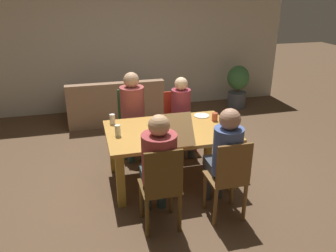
# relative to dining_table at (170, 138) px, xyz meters

# --- Properties ---
(ground_plane) EXTENTS (20.00, 20.00, 0.00)m
(ground_plane) POSITION_rel_dining_table_xyz_m (0.00, 0.00, -0.61)
(ground_plane) COLOR brown
(back_wall) EXTENTS (6.55, 0.12, 2.76)m
(back_wall) POSITION_rel_dining_table_xyz_m (0.00, 3.10, 0.77)
(back_wall) COLOR beige
(back_wall) RESTS_ON ground
(dining_table) EXTENTS (1.60, 1.06, 0.72)m
(dining_table) POSITION_rel_dining_table_xyz_m (0.00, 0.00, 0.00)
(dining_table) COLOR #B37D34
(dining_table) RESTS_ON ground
(chair_0) EXTENTS (0.46, 0.43, 0.90)m
(chair_0) POSITION_rel_dining_table_xyz_m (0.40, 0.94, -0.11)
(chair_0) COLOR #B73520
(chair_0) RESTS_ON ground
(person_0) EXTENTS (0.29, 0.54, 1.16)m
(person_0) POSITION_rel_dining_table_xyz_m (0.40, 0.78, 0.07)
(person_0) COLOR #313D40
(person_0) RESTS_ON ground
(chair_1) EXTENTS (0.41, 0.44, 0.97)m
(chair_1) POSITION_rel_dining_table_xyz_m (-0.34, 0.99, -0.08)
(chair_1) COLOR #2E6036
(chair_1) RESTS_ON ground
(person_1) EXTENTS (0.36, 0.52, 1.27)m
(person_1) POSITION_rel_dining_table_xyz_m (-0.34, 0.85, 0.15)
(person_1) COLOR #2B4246
(person_1) RESTS_ON ground
(chair_2) EXTENTS (0.40, 0.40, 0.97)m
(chair_2) POSITION_rel_dining_table_xyz_m (-0.34, -0.95, -0.09)
(chair_2) COLOR #553B17
(chair_2) RESTS_ON ground
(person_2) EXTENTS (0.36, 0.52, 1.27)m
(person_2) POSITION_rel_dining_table_xyz_m (-0.34, -0.82, 0.14)
(person_2) COLOR #2F4346
(person_2) RESTS_ON ground
(chair_3) EXTENTS (0.40, 0.38, 0.95)m
(chair_3) POSITION_rel_dining_table_xyz_m (0.40, -0.95, -0.10)
(chair_3) COLOR brown
(chair_3) RESTS_ON ground
(person_3) EXTENTS (0.31, 0.54, 1.27)m
(person_3) POSITION_rel_dining_table_xyz_m (0.40, -0.81, 0.14)
(person_3) COLOR #393E45
(person_3) RESTS_ON ground
(pizza_box_0) EXTENTS (0.39, 0.61, 0.36)m
(pizza_box_0) POSITION_rel_dining_table_xyz_m (-0.05, -0.21, 0.16)
(pizza_box_0) COLOR tan
(pizza_box_0) RESTS_ON dining_table
(plate_0) EXTENTS (0.23, 0.23, 0.03)m
(plate_0) POSITION_rel_dining_table_xyz_m (0.22, 0.30, 0.12)
(plate_0) COLOR white
(plate_0) RESTS_ON dining_table
(plate_1) EXTENTS (0.22, 0.22, 0.01)m
(plate_1) POSITION_rel_dining_table_xyz_m (0.55, 0.36, 0.12)
(plate_1) COLOR white
(plate_1) RESTS_ON dining_table
(drinking_glass_0) EXTENTS (0.08, 0.08, 0.11)m
(drinking_glass_0) POSITION_rel_dining_table_xyz_m (0.66, 0.15, 0.17)
(drinking_glass_0) COLOR #B84E35
(drinking_glass_0) RESTS_ON dining_table
(drinking_glass_1) EXTENTS (0.07, 0.07, 0.14)m
(drinking_glass_1) POSITION_rel_dining_table_xyz_m (-0.66, -0.03, 0.18)
(drinking_glass_1) COLOR silver
(drinking_glass_1) RESTS_ON dining_table
(drinking_glass_2) EXTENTS (0.07, 0.07, 0.13)m
(drinking_glass_2) POSITION_rel_dining_table_xyz_m (-0.68, 0.37, 0.18)
(drinking_glass_2) COLOR silver
(drinking_glass_2) RESTS_ON dining_table
(couch) EXTENTS (1.75, 0.89, 0.82)m
(couch) POSITION_rel_dining_table_xyz_m (-0.46, 2.39, -0.32)
(couch) COLOR #947054
(couch) RESTS_ON ground
(potted_plant) EXTENTS (0.46, 0.46, 0.89)m
(potted_plant) POSITION_rel_dining_table_xyz_m (2.15, 2.53, -0.13)
(potted_plant) COLOR #545864
(potted_plant) RESTS_ON ground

